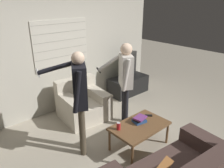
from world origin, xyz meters
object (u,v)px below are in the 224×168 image
Objects in this scene: coffee_table at (140,127)px; soda_can at (119,126)px; tv at (129,66)px; person_right_standing at (125,75)px; armchair_beige at (82,104)px; person_left_standing at (79,92)px; book_stack at (140,119)px; spare_remote at (149,115)px.

coffee_table is 0.39m from soda_can.
tv is 1.54m from person_right_standing.
armchair_beige reaches higher than coffee_table.
coffee_table is 1.19m from person_left_standing.
book_stack is (-1.40, -1.65, -0.28)m from tv.
book_stack is at bearing 22.01° from tv.
book_stack is (0.21, -1.42, 0.17)m from armchair_beige.
spare_remote is (0.00, -0.61, -0.61)m from person_right_standing.
armchair_beige is 1.38m from soda_can.
person_left_standing is at bearing 131.04° from person_right_standing.
book_stack is at bearing 141.59° from spare_remote.
person_left_standing reaches higher than soda_can.
coffee_table is 0.59× the size of person_right_standing.
spare_remote is (0.69, -0.05, -0.05)m from soda_can.
coffee_table is 0.57× the size of person_left_standing.
person_left_standing is (-0.80, 0.55, 0.70)m from coffee_table.
spare_remote is (0.48, -1.40, 0.14)m from armchair_beige.
person_left_standing reaches higher than tv.
person_left_standing is 1.16m from book_stack.
armchair_beige is 1.25× the size of tv.
person_right_standing is 6.76× the size of book_stack.
person_left_standing is at bearing 60.42° from armchair_beige.
tv is at bearing -32.18° from person_left_standing.
soda_can is at bearing 158.57° from coffee_table.
book_stack reaches higher than coffee_table.
tv is at bearing 49.46° from coffee_table.
armchair_beige is 7.66× the size of soda_can.
person_left_standing is 6.99× the size of book_stack.
person_right_standing is 13.10× the size of soda_can.
spare_remote is (1.14, -0.45, -0.65)m from person_left_standing.
coffee_table is 0.13m from book_stack.
tv is at bearing -15.10° from person_right_standing.
person_left_standing is at bearing 137.34° from soda_can.
soda_can reaches higher than book_stack.
coffee_table is at bearing -135.15° from book_stack.
person_right_standing is (1.14, 0.16, -0.04)m from person_left_standing.
spare_remote is (-1.13, -1.62, -0.32)m from tv.
person_right_standing reaches higher than tv.
armchair_beige is at bearing -19.66° from tv.
coffee_table is 7.68× the size of soda_can.
soda_can is (0.44, -0.41, -0.59)m from person_left_standing.
person_right_standing reaches higher than coffee_table.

